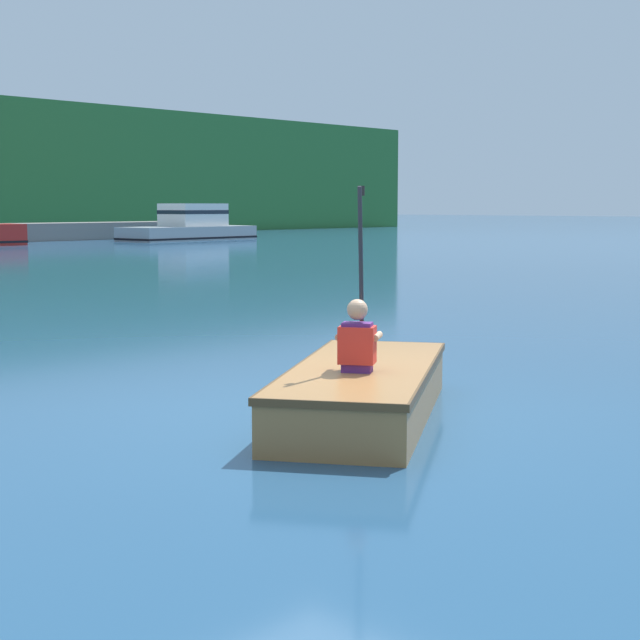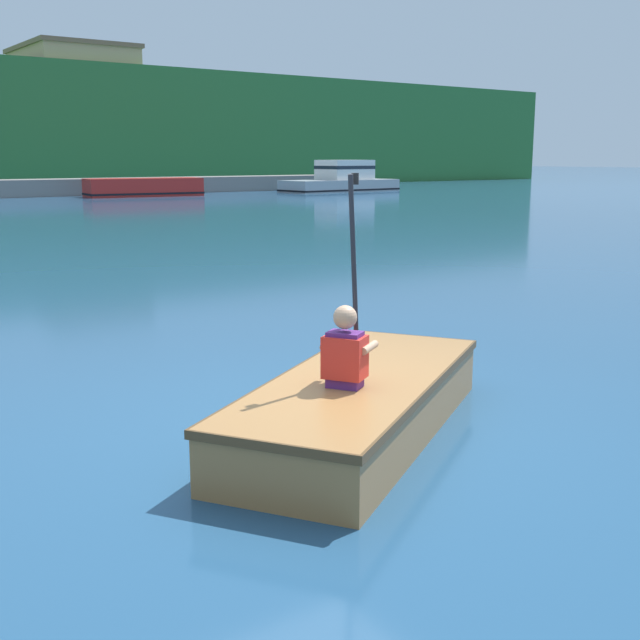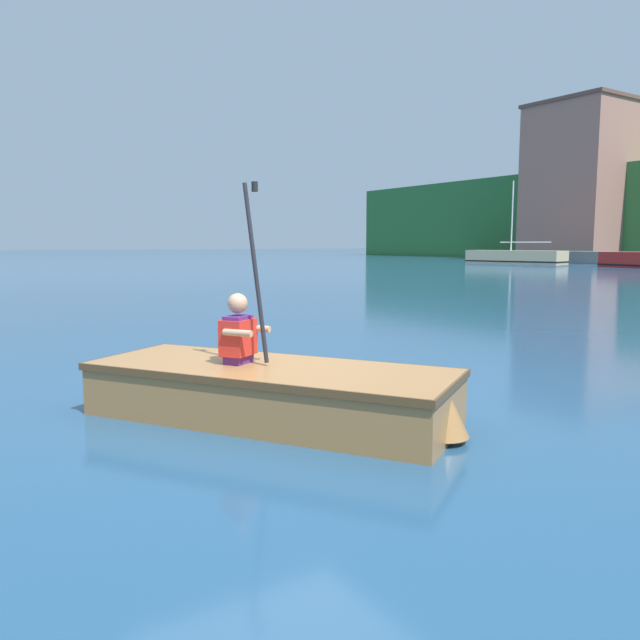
% 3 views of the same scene
% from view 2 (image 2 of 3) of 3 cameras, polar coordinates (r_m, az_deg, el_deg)
% --- Properties ---
extents(ground_plane, '(300.00, 300.00, 0.00)m').
position_cam_2_polar(ground_plane, '(6.28, -0.84, -7.68)').
color(ground_plane, navy).
extents(waterfront_office_block_center, '(7.04, 8.98, 9.69)m').
position_cam_2_polar(waterfront_office_block_center, '(61.62, -16.97, 13.61)').
color(waterfront_office_block_center, tan).
rests_on(waterfront_office_block_center, ground).
extents(moored_boat_dock_west_end, '(6.33, 2.58, 0.96)m').
position_cam_2_polar(moored_boat_dock_west_end, '(44.67, -12.41, 9.17)').
color(moored_boat_dock_west_end, red).
rests_on(moored_boat_dock_west_end, ground).
extents(moored_boat_dock_center_far, '(7.74, 3.21, 1.91)m').
position_cam_2_polar(moored_boat_dock_center_far, '(49.88, 1.55, 9.91)').
color(moored_boat_dock_center_far, '#9EA3A8').
rests_on(moored_boat_dock_center_far, ground).
extents(rowboat_foreground, '(3.22, 2.59, 0.45)m').
position_cam_2_polar(rowboat_foreground, '(6.13, 2.92, -5.68)').
color(rowboat_foreground, '#A3703D').
rests_on(rowboat_foreground, ground).
extents(person_paddler, '(0.45, 0.45, 1.51)m').
position_cam_2_polar(person_paddler, '(5.69, 1.83, -2.03)').
color(person_paddler, '#592672').
rests_on(person_paddler, rowboat_foreground).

